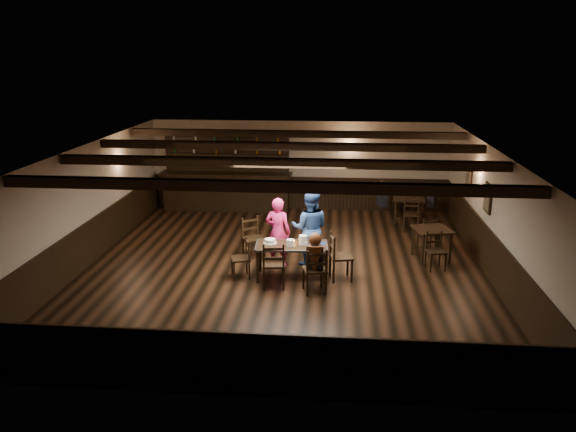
# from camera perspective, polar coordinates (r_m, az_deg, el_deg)

# --- Properties ---
(ground) EXTENTS (10.00, 10.00, 0.00)m
(ground) POSITION_cam_1_polar(r_m,az_deg,el_deg) (12.77, -0.37, -5.22)
(ground) COLOR black
(ground) RESTS_ON ground
(room_shell) EXTENTS (9.02, 10.02, 2.71)m
(room_shell) POSITION_cam_1_polar(r_m,az_deg,el_deg) (12.27, -0.33, 2.44)
(room_shell) COLOR #BCAE9B
(room_shell) RESTS_ON ground
(dining_table) EXTENTS (1.57, 0.85, 0.75)m
(dining_table) POSITION_cam_1_polar(r_m,az_deg,el_deg) (11.98, 0.36, -3.31)
(dining_table) COLOR black
(dining_table) RESTS_ON ground
(chair_near_left) EXTENTS (0.52, 0.50, 1.00)m
(chair_near_left) POSITION_cam_1_polar(r_m,az_deg,el_deg) (11.47, -1.48, -4.69)
(chair_near_left) COLOR black
(chair_near_left) RESTS_ON ground
(chair_near_right) EXTENTS (0.55, 0.53, 0.96)m
(chair_near_right) POSITION_cam_1_polar(r_m,az_deg,el_deg) (11.26, 2.83, -5.24)
(chair_near_right) COLOR black
(chair_near_right) RESTS_ON ground
(chair_end_left) EXTENTS (0.49, 0.50, 0.86)m
(chair_end_left) POSITION_cam_1_polar(r_m,az_deg,el_deg) (12.11, -4.52, -3.98)
(chair_end_left) COLOR black
(chair_end_left) RESTS_ON ground
(chair_end_right) EXTENTS (0.54, 0.56, 1.03)m
(chair_end_right) POSITION_cam_1_polar(r_m,az_deg,el_deg) (11.96, 5.01, -3.76)
(chair_end_right) COLOR black
(chair_end_right) RESTS_ON ground
(chair_far_pushed) EXTENTS (0.62, 0.61, 0.97)m
(chair_far_pushed) POSITION_cam_1_polar(r_m,az_deg,el_deg) (13.23, -3.69, -1.86)
(chair_far_pushed) COLOR black
(chair_far_pushed) RESTS_ON ground
(woman_pink) EXTENTS (0.65, 0.49, 1.59)m
(woman_pink) POSITION_cam_1_polar(r_m,az_deg,el_deg) (12.63, -1.03, -1.64)
(woman_pink) COLOR #DB325B
(woman_pink) RESTS_ON ground
(man_blue) EXTENTS (0.89, 0.71, 1.76)m
(man_blue) POSITION_cam_1_polar(r_m,az_deg,el_deg) (12.62, 2.24, -1.26)
(man_blue) COLOR navy
(man_blue) RESTS_ON ground
(seated_person) EXTENTS (0.34, 0.51, 0.83)m
(seated_person) POSITION_cam_1_polar(r_m,az_deg,el_deg) (11.22, 2.75, -3.81)
(seated_person) COLOR black
(seated_person) RESTS_ON ground
(cake) EXTENTS (0.29, 0.29, 0.09)m
(cake) POSITION_cam_1_polar(r_m,az_deg,el_deg) (12.05, -1.83, -2.57)
(cake) COLOR white
(cake) RESTS_ON dining_table
(plate_stack_a) EXTENTS (0.16, 0.16, 0.15)m
(plate_stack_a) POSITION_cam_1_polar(r_m,az_deg,el_deg) (11.84, 0.22, -2.74)
(plate_stack_a) COLOR white
(plate_stack_a) RESTS_ON dining_table
(plate_stack_b) EXTENTS (0.17, 0.17, 0.20)m
(plate_stack_b) POSITION_cam_1_polar(r_m,az_deg,el_deg) (11.94, 1.54, -2.43)
(plate_stack_b) COLOR white
(plate_stack_b) RESTS_ON dining_table
(tea_light) EXTENTS (0.05, 0.05, 0.06)m
(tea_light) POSITION_cam_1_polar(r_m,az_deg,el_deg) (12.07, 0.59, -2.61)
(tea_light) COLOR #A5A8AD
(tea_light) RESTS_ON dining_table
(salt_shaker) EXTENTS (0.03, 0.03, 0.09)m
(salt_shaker) POSITION_cam_1_polar(r_m,az_deg,el_deg) (11.86, 1.86, -2.87)
(salt_shaker) COLOR silver
(salt_shaker) RESTS_ON dining_table
(pepper_shaker) EXTENTS (0.04, 0.04, 0.09)m
(pepper_shaker) POSITION_cam_1_polar(r_m,az_deg,el_deg) (11.91, 2.31, -2.79)
(pepper_shaker) COLOR #A5A8AD
(pepper_shaker) RESTS_ON dining_table
(drink_glass) EXTENTS (0.07, 0.07, 0.11)m
(drink_glass) POSITION_cam_1_polar(r_m,az_deg,el_deg) (12.08, 1.75, -2.43)
(drink_glass) COLOR silver
(drink_glass) RESTS_ON dining_table
(menu_red) EXTENTS (0.37, 0.35, 0.00)m
(menu_red) POSITION_cam_1_polar(r_m,az_deg,el_deg) (11.87, 3.00, -3.08)
(menu_red) COLOR maroon
(menu_red) RESTS_ON dining_table
(menu_blue) EXTENTS (0.32, 0.24, 0.00)m
(menu_blue) POSITION_cam_1_polar(r_m,az_deg,el_deg) (12.05, 3.16, -2.77)
(menu_blue) COLOR #0E2049
(menu_blue) RESTS_ON dining_table
(bar_counter) EXTENTS (4.01, 0.70, 2.20)m
(bar_counter) POSITION_cam_1_polar(r_m,az_deg,el_deg) (17.34, -6.24, 3.05)
(bar_counter) COLOR black
(bar_counter) RESTS_ON ground
(back_table_a) EXTENTS (0.96, 0.96, 0.75)m
(back_table_a) POSITION_cam_1_polar(r_m,az_deg,el_deg) (13.48, 14.43, -1.66)
(back_table_a) COLOR black
(back_table_a) RESTS_ON ground
(back_table_b) EXTENTS (0.96, 0.96, 0.75)m
(back_table_b) POSITION_cam_1_polar(r_m,az_deg,el_deg) (16.17, 12.16, 1.53)
(back_table_b) COLOR black
(back_table_b) RESTS_ON ground
(bg_patron_left) EXTENTS (0.31, 0.40, 0.74)m
(bg_patron_left) POSITION_cam_1_polar(r_m,az_deg,el_deg) (16.13, 9.59, 2.29)
(bg_patron_left) COLOR black
(bg_patron_left) RESTS_ON ground
(bg_patron_right) EXTENTS (0.30, 0.38, 0.69)m
(bg_patron_right) POSITION_cam_1_polar(r_m,az_deg,el_deg) (16.37, 14.38, 2.13)
(bg_patron_right) COLOR black
(bg_patron_right) RESTS_ON ground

